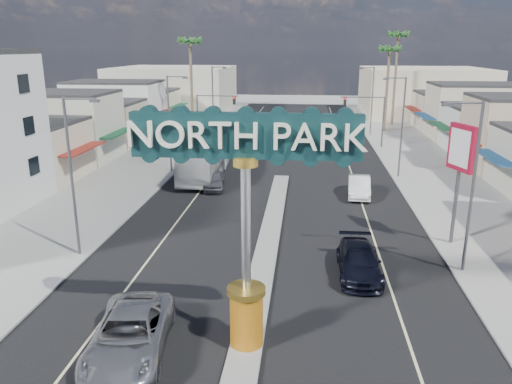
% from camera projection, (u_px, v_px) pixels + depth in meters
% --- Properties ---
extents(ground, '(160.00, 160.00, 0.00)m').
position_uv_depth(ground, '(282.00, 175.00, 46.66)').
color(ground, gray).
rests_on(ground, ground).
extents(road, '(20.00, 120.00, 0.01)m').
position_uv_depth(road, '(282.00, 175.00, 46.65)').
color(road, black).
rests_on(road, ground).
extents(median_island, '(1.30, 30.00, 0.16)m').
position_uv_depth(median_island, '(269.00, 236.00, 31.35)').
color(median_island, gray).
rests_on(median_island, ground).
extents(sidewalk_left, '(8.00, 120.00, 0.12)m').
position_uv_depth(sidewalk_left, '(137.00, 170.00, 48.00)').
color(sidewalk_left, gray).
rests_on(sidewalk_left, ground).
extents(sidewalk_right, '(8.00, 120.00, 0.12)m').
position_uv_depth(sidewalk_right, '(436.00, 178.00, 45.28)').
color(sidewalk_right, gray).
rests_on(sidewalk_right, ground).
extents(storefront_row_left, '(12.00, 42.00, 6.00)m').
position_uv_depth(storefront_row_left, '(91.00, 120.00, 60.56)').
color(storefront_row_left, beige).
rests_on(storefront_row_left, ground).
extents(storefront_row_right, '(12.00, 42.00, 6.00)m').
position_uv_depth(storefront_row_right, '(502.00, 126.00, 55.89)').
color(storefront_row_right, '#B7B29E').
rests_on(storefront_row_right, ground).
extents(backdrop_far_left, '(20.00, 20.00, 8.00)m').
position_uv_depth(backdrop_far_left, '(174.00, 90.00, 90.64)').
color(backdrop_far_left, '#B7B29E').
rests_on(backdrop_far_left, ground).
extents(backdrop_far_right, '(20.00, 20.00, 8.00)m').
position_uv_depth(backdrop_far_right, '(423.00, 92.00, 86.37)').
color(backdrop_far_right, beige).
rests_on(backdrop_far_right, ground).
extents(gateway_sign, '(8.20, 1.50, 9.15)m').
position_uv_depth(gateway_sign, '(246.00, 206.00, 18.23)').
color(gateway_sign, '#B85F0E').
rests_on(gateway_sign, median_island).
extents(traffic_signal_left, '(5.09, 0.45, 6.00)m').
position_uv_depth(traffic_signal_left, '(212.00, 109.00, 59.71)').
color(traffic_signal_left, '#47474C').
rests_on(traffic_signal_left, ground).
extents(traffic_signal_right, '(5.09, 0.45, 6.00)m').
position_uv_depth(traffic_signal_right, '(368.00, 111.00, 57.93)').
color(traffic_signal_right, '#47474C').
rests_on(traffic_signal_right, ground).
extents(streetlight_l_near, '(2.03, 0.22, 9.00)m').
position_uv_depth(streetlight_l_near, '(74.00, 170.00, 27.15)').
color(streetlight_l_near, '#47474C').
rests_on(streetlight_l_near, ground).
extents(streetlight_l_mid, '(2.03, 0.22, 9.00)m').
position_uv_depth(streetlight_l_mid, '(171.00, 119.00, 46.25)').
color(streetlight_l_mid, '#47474C').
rests_on(streetlight_l_mid, ground).
extents(streetlight_l_far, '(2.03, 0.22, 9.00)m').
position_uv_depth(streetlight_l_far, '(214.00, 96.00, 67.26)').
color(streetlight_l_far, '#47474C').
rests_on(streetlight_l_far, ground).
extents(streetlight_r_near, '(2.03, 0.22, 9.00)m').
position_uv_depth(streetlight_r_near, '(470.00, 180.00, 25.12)').
color(streetlight_r_near, '#47474C').
rests_on(streetlight_r_near, ground).
extents(streetlight_r_mid, '(2.03, 0.22, 9.00)m').
position_uv_depth(streetlight_r_mid, '(401.00, 122.00, 44.22)').
color(streetlight_r_mid, '#47474C').
rests_on(streetlight_r_mid, ground).
extents(streetlight_r_far, '(2.03, 0.22, 9.00)m').
position_uv_depth(streetlight_r_far, '(371.00, 98.00, 65.23)').
color(streetlight_r_far, '#47474C').
rests_on(streetlight_r_far, ground).
extents(palm_left_far, '(2.60, 2.60, 13.10)m').
position_uv_depth(palm_left_far, '(190.00, 47.00, 63.79)').
color(palm_left_far, brown).
rests_on(palm_left_far, ground).
extents(palm_right_mid, '(2.60, 2.60, 12.10)m').
position_uv_depth(palm_right_mid, '(389.00, 54.00, 67.25)').
color(palm_right_mid, brown).
rests_on(palm_right_mid, ground).
extents(palm_right_far, '(2.60, 2.60, 14.10)m').
position_uv_depth(palm_right_far, '(398.00, 40.00, 72.28)').
color(palm_right_far, brown).
rests_on(palm_right_far, ground).
extents(suv_left, '(3.54, 6.40, 1.69)m').
position_uv_depth(suv_left, '(129.00, 334.00, 19.22)').
color(suv_left, '#9F9FA4').
rests_on(suv_left, ground).
extents(suv_right, '(2.16, 5.24, 1.52)m').
position_uv_depth(suv_right, '(359.00, 262.00, 25.96)').
color(suv_right, black).
rests_on(suv_right, ground).
extents(car_parked_left, '(2.23, 4.43, 1.45)m').
position_uv_depth(car_parked_left, '(214.00, 180.00, 41.89)').
color(car_parked_left, slate).
rests_on(car_parked_left, ground).
extents(car_parked_right, '(2.01, 4.92, 1.59)m').
position_uv_depth(car_parked_right, '(359.00, 186.00, 39.76)').
color(car_parked_right, silver).
rests_on(car_parked_right, ground).
extents(city_bus, '(2.92, 12.31, 3.43)m').
position_uv_depth(city_bus, '(206.00, 157.00, 45.88)').
color(city_bus, silver).
rests_on(city_bus, ground).
extents(bank_pylon_sign, '(1.00, 2.20, 7.16)m').
position_uv_depth(bank_pylon_sign, '(461.00, 155.00, 28.71)').
color(bank_pylon_sign, '#47474C').
rests_on(bank_pylon_sign, sidewalk_right).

